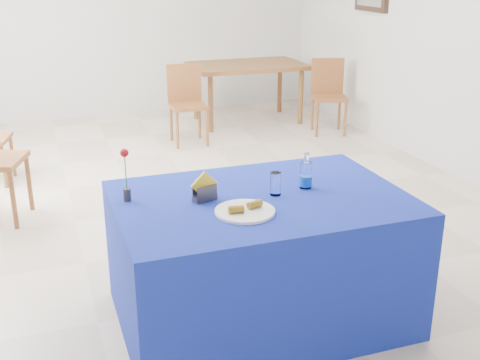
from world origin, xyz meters
name	(u,v)px	position (x,y,z in m)	size (l,w,h in m)	color
floor	(206,204)	(0.00, 0.00, 0.00)	(7.00, 7.00, 0.00)	beige
plate	(245,211)	(-0.36, -1.98, 0.77)	(0.31, 0.31, 0.01)	white
drinking_glass	(276,184)	(-0.11, -1.80, 0.82)	(0.06, 0.06, 0.13)	white
salt_shaker	(198,187)	(-0.51, -1.65, 0.80)	(0.03, 0.03, 0.09)	slate
pepper_shaker	(210,192)	(-0.47, -1.75, 0.80)	(0.03, 0.03, 0.09)	slate
blue_table	(260,258)	(-0.19, -1.80, 0.38)	(1.60, 1.10, 0.76)	navy
water_bottle	(306,176)	(0.10, -1.75, 0.83)	(0.07, 0.07, 0.21)	white
napkin_holder	(205,192)	(-0.50, -1.75, 0.81)	(0.15, 0.09, 0.17)	#38383D
rose_vase	(126,177)	(-0.90, -1.61, 0.90)	(0.05, 0.05, 0.29)	#242428
oak_table	(248,70)	(1.32, 2.58, 0.68)	(1.43, 0.93, 0.76)	brown
chair_bg_left	(186,98)	(0.34, 1.92, 0.51)	(0.41, 0.41, 0.89)	#93572A
chair_bg_right	(328,90)	(2.08, 1.80, 0.51)	(0.49, 0.49, 0.89)	#93572A
banana_pieces	(246,207)	(-0.35, -1.98, 0.79)	(0.20, 0.09, 0.04)	gold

